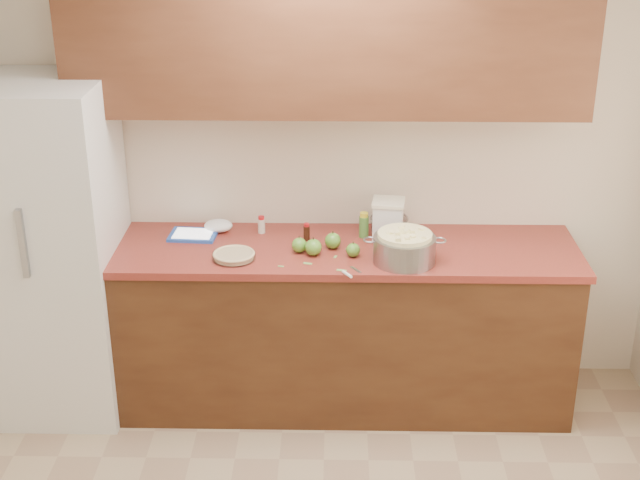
{
  "coord_description": "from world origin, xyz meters",
  "views": [
    {
      "loc": [
        0.05,
        -2.78,
        2.79
      ],
      "look_at": [
        -0.03,
        1.43,
        0.98
      ],
      "focal_mm": 50.0,
      "sensor_mm": 36.0,
      "label": 1
    }
  ],
  "objects_px": {
    "colander": "(404,248)",
    "flour_canister": "(388,218)",
    "pie": "(234,256)",
    "tablet": "(193,235)"
  },
  "relations": [
    {
      "from": "pie",
      "to": "flour_canister",
      "type": "height_order",
      "value": "flour_canister"
    },
    {
      "from": "pie",
      "to": "tablet",
      "type": "xyz_separation_m",
      "value": [
        -0.25,
        0.29,
        -0.01
      ]
    },
    {
      "from": "pie",
      "to": "colander",
      "type": "relative_size",
      "value": 0.53
    },
    {
      "from": "pie",
      "to": "flour_canister",
      "type": "distance_m",
      "value": 0.85
    },
    {
      "from": "pie",
      "to": "tablet",
      "type": "relative_size",
      "value": 0.85
    },
    {
      "from": "pie",
      "to": "colander",
      "type": "height_order",
      "value": "colander"
    },
    {
      "from": "colander",
      "to": "flour_canister",
      "type": "height_order",
      "value": "flour_canister"
    },
    {
      "from": "pie",
      "to": "flour_canister",
      "type": "bearing_deg",
      "value": 21.01
    },
    {
      "from": "pie",
      "to": "flour_canister",
      "type": "xyz_separation_m",
      "value": [
        0.79,
        0.3,
        0.09
      ]
    },
    {
      "from": "colander",
      "to": "flour_canister",
      "type": "xyz_separation_m",
      "value": [
        -0.07,
        0.32,
        0.03
      ]
    }
  ]
}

